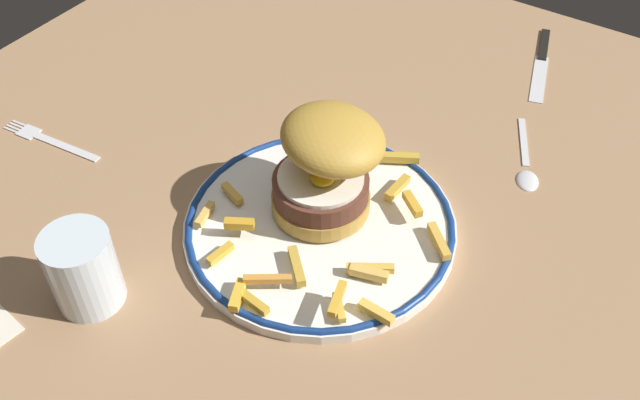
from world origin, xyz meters
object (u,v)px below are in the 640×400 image
burger (327,165)px  knife (542,58)px  dinner_plate (320,225)px  fork (49,140)px  water_glass (84,274)px  spoon (527,170)px

burger → knife: burger is taller
dinner_plate → knife: bearing=79.5°
burger → fork: (-35.25, -8.44, -7.05)cm
water_glass → fork: (-22.09, 14.07, -3.45)cm
water_glass → spoon: 50.38cm
spoon → burger: bearing=-131.1°
knife → fork: bearing=-131.4°
water_glass → fork: bearing=147.5°
fork → spoon: 57.90cm
water_glass → spoon: water_glass is taller
fork → water_glass: bearing=-32.5°
water_glass → knife: water_glass is taller
burger → spoon: (16.05, 18.41, -6.87)cm
dinner_plate → knife: (8.20, 44.32, -0.58)cm
knife → spoon: bearing=-73.2°
dinner_plate → spoon: bearing=54.0°
dinner_plate → knife: size_ratio=1.66×
burger → water_glass: (-13.15, -22.51, -3.60)cm
water_glass → knife: (22.15, 64.26, -3.37)cm
burger → fork: size_ratio=1.03×
burger → water_glass: size_ratio=1.75×
burger → spoon: burger is taller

